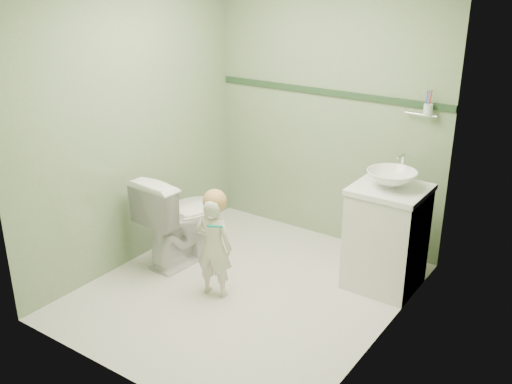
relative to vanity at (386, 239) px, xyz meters
The scene contains 12 objects.
ground 1.16m from the vanity, 140.19° to the right, with size 2.50×2.50×0.00m, color beige.
room_shell 1.35m from the vanity, 140.19° to the right, with size 2.50×2.54×2.40m.
trim_stripe 1.38m from the vanity, 147.36° to the left, with size 2.20×0.02×0.05m, color #274327.
vanity is the anchor object (origin of this frame).
counter 0.41m from the vanity, ahead, with size 0.54×0.52×0.04m, color white.
basin 0.49m from the vanity, ahead, with size 0.37×0.37×0.13m, color white.
faucet 0.60m from the vanity, 90.00° to the left, with size 0.03×0.13×0.18m.
cup_holder 1.05m from the vanity, 83.78° to the left, with size 0.26×0.07×0.21m.
toilet 1.68m from the vanity, 160.24° to the right, with size 0.44×0.77×0.79m, color white.
toddler 1.33m from the vanity, 139.61° to the right, with size 0.29×0.19×0.80m, color beige.
hair_cap 1.36m from the vanity, 140.44° to the right, with size 0.18×0.18×0.18m, color tan.
teal_toothbrush 1.35m from the vanity, 133.36° to the right, with size 0.11×0.14×0.08m.
Camera 1 is at (2.31, -3.19, 2.38)m, focal length 40.76 mm.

